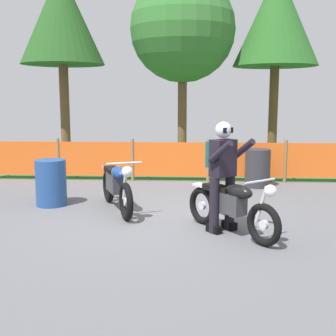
% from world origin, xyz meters
% --- Properties ---
extents(ground, '(24.00, 24.00, 0.02)m').
position_xyz_m(ground, '(0.00, 0.00, -0.01)').
color(ground, '#5B5B60').
extents(grass_verge, '(24.00, 6.66, 0.01)m').
position_xyz_m(grass_verge, '(0.00, 6.52, 0.01)').
color(grass_verge, '#386B2D').
rests_on(grass_verge, ground).
extents(barrier_fence, '(9.47, 0.08, 1.05)m').
position_xyz_m(barrier_fence, '(0.00, 3.19, 0.54)').
color(barrier_fence, olive).
rests_on(barrier_fence, ground).
extents(tree_leftmost, '(2.46, 2.46, 5.76)m').
position_xyz_m(tree_leftmost, '(-3.31, 5.56, 4.36)').
color(tree_leftmost, brown).
rests_on(tree_leftmost, ground).
extents(tree_near_left, '(3.21, 3.21, 5.73)m').
position_xyz_m(tree_near_left, '(0.21, 6.25, 4.11)').
color(tree_near_left, brown).
rests_on(tree_near_left, ground).
extents(tree_near_right, '(2.59, 2.59, 5.89)m').
position_xyz_m(tree_near_right, '(3.05, 6.38, 4.42)').
color(tree_near_right, brown).
rests_on(tree_near_right, ground).
extents(motorcycle_lead, '(0.98, 1.94, 0.98)m').
position_xyz_m(motorcycle_lead, '(-0.82, 0.23, 0.47)').
color(motorcycle_lead, black).
rests_on(motorcycle_lead, ground).
extents(motorcycle_trailing, '(1.29, 1.59, 0.92)m').
position_xyz_m(motorcycle_trailing, '(1.15, -1.06, 0.45)').
color(motorcycle_trailing, black).
rests_on(motorcycle_trailing, ground).
extents(rider_trailing, '(0.74, 0.78, 1.69)m').
position_xyz_m(rider_trailing, '(1.01, -0.89, 0.95)').
color(rider_trailing, black).
rests_on(rider_trailing, ground).
extents(oil_drum, '(0.58, 0.58, 0.88)m').
position_xyz_m(oil_drum, '(-2.14, 0.57, 0.44)').
color(oil_drum, navy).
rests_on(oil_drum, ground).
extents(spare_drum, '(0.58, 0.58, 0.88)m').
position_xyz_m(spare_drum, '(2.06, 2.58, 0.44)').
color(spare_drum, '#2D2D33').
rests_on(spare_drum, ground).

